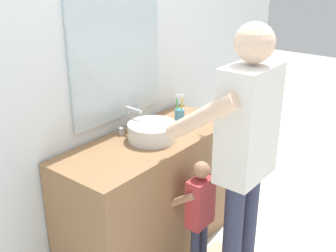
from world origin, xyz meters
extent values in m
cube|color=silver|center=(0.00, 0.62, 1.35)|extent=(4.40, 0.08, 2.70)
cube|color=silver|center=(0.00, 0.57, 1.37)|extent=(0.79, 0.02, 0.83)
cube|color=olive|center=(0.00, 0.30, 0.43)|extent=(1.34, 0.54, 0.86)
cylinder|color=silver|center=(0.00, 0.28, 0.92)|extent=(0.32, 0.32, 0.11)
cylinder|color=beige|center=(0.00, 0.28, 0.92)|extent=(0.26, 0.26, 0.09)
cylinder|color=#B7BABF|center=(0.00, 0.49, 0.95)|extent=(0.03, 0.03, 0.18)
cylinder|color=#B7BABF|center=(0.00, 0.43, 1.03)|extent=(0.02, 0.12, 0.02)
cylinder|color=#B7BABF|center=(-0.07, 0.49, 0.89)|extent=(0.04, 0.04, 0.05)
cylinder|color=#B7BABF|center=(0.07, 0.49, 0.89)|extent=(0.04, 0.04, 0.05)
cylinder|color=#4C8EB2|center=(0.36, 0.33, 0.91)|extent=(0.07, 0.07, 0.09)
cylinder|color=green|center=(0.35, 0.34, 0.96)|extent=(0.03, 0.03, 0.17)
cube|color=white|center=(0.35, 0.34, 1.06)|extent=(0.01, 0.02, 0.02)
cylinder|color=yellow|center=(0.37, 0.32, 0.96)|extent=(0.03, 0.03, 0.17)
cube|color=white|center=(0.37, 0.32, 1.06)|extent=(0.01, 0.02, 0.02)
cylinder|color=#2D334C|center=(-0.05, -0.11, 0.19)|extent=(0.06, 0.06, 0.38)
cylinder|color=#2D334C|center=(0.05, -0.11, 0.19)|extent=(0.06, 0.06, 0.38)
cube|color=#B7383D|center=(0.00, -0.11, 0.54)|extent=(0.19, 0.11, 0.33)
sphere|color=#A87A5B|center=(0.00, -0.11, 0.77)|extent=(0.11, 0.11, 0.11)
cylinder|color=#A87A5B|center=(-0.10, -0.02, 0.57)|extent=(0.05, 0.23, 0.18)
cylinder|color=#A87A5B|center=(0.10, -0.02, 0.57)|extent=(0.05, 0.23, 0.18)
cylinder|color=#2D334C|center=(0.00, -0.35, 0.38)|extent=(0.12, 0.12, 0.77)
cylinder|color=#2D334C|center=(0.19, -0.35, 0.38)|extent=(0.12, 0.12, 0.77)
cube|color=white|center=(0.09, -0.35, 1.10)|extent=(0.38, 0.22, 0.67)
sphere|color=beige|center=(0.09, -0.35, 1.56)|extent=(0.22, 0.22, 0.22)
cylinder|color=beige|center=(-0.12, -0.18, 1.16)|extent=(0.09, 0.46, 0.36)
cylinder|color=beige|center=(0.30, -0.18, 1.16)|extent=(0.09, 0.46, 0.36)
cylinder|color=orange|center=(0.30, 0.00, 0.99)|extent=(0.01, 0.14, 0.03)
cube|color=white|center=(0.30, 0.08, 1.00)|extent=(0.01, 0.02, 0.02)
camera|label=1|loc=(-1.90, -1.35, 1.98)|focal=44.88mm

